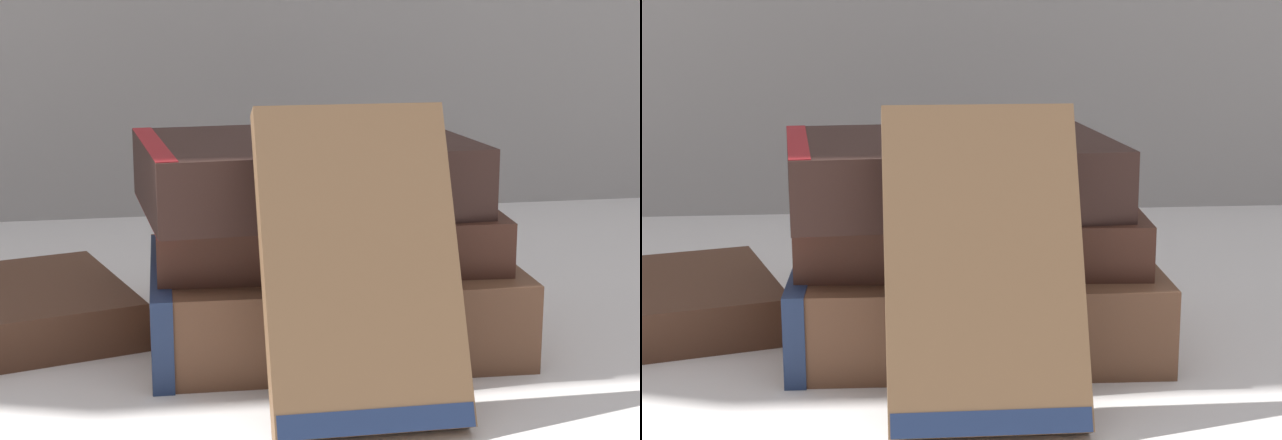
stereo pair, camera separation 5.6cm
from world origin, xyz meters
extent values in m
plane|color=silver|center=(0.00, 0.00, 0.00)|extent=(3.00, 3.00, 0.00)
cube|color=brown|center=(0.01, 0.00, 0.03)|extent=(0.22, 0.17, 0.05)
cube|color=navy|center=(-0.10, 0.00, 0.03)|extent=(0.02, 0.16, 0.05)
cube|color=#422319|center=(0.01, 0.01, 0.07)|extent=(0.21, 0.16, 0.03)
cube|color=olive|center=(-0.09, 0.02, 0.07)|extent=(0.02, 0.14, 0.03)
cube|color=#331E19|center=(-0.01, 0.01, 0.10)|extent=(0.20, 0.15, 0.04)
cube|color=maroon|center=(-0.10, 0.00, 0.10)|extent=(0.02, 0.14, 0.04)
cube|color=brown|center=(0.00, -0.12, 0.08)|extent=(0.10, 0.09, 0.16)
cube|color=navy|center=(0.00, -0.15, 0.01)|extent=(0.10, 0.02, 0.02)
cylinder|color=white|center=(0.04, -0.02, 0.13)|extent=(0.04, 0.04, 0.01)
torus|color=tan|center=(0.04, -0.02, 0.13)|extent=(0.05, 0.05, 0.01)
sphere|color=tan|center=(0.04, 0.00, 0.13)|extent=(0.01, 0.01, 0.01)
torus|color=#4C3828|center=(-0.05, 0.18, 0.00)|extent=(0.05, 0.05, 0.00)
torus|color=#4C3828|center=(0.00, 0.17, 0.00)|extent=(0.05, 0.05, 0.00)
cylinder|color=#4C3828|center=(-0.03, 0.18, 0.00)|extent=(0.02, 0.01, 0.00)
camera|label=1|loc=(-0.11, -0.62, 0.22)|focal=60.00mm
camera|label=2|loc=(-0.06, -0.63, 0.22)|focal=60.00mm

